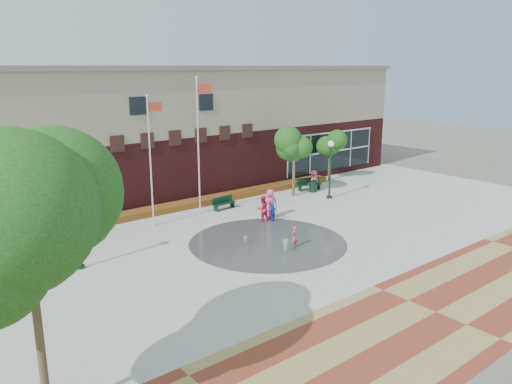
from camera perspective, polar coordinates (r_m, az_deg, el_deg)
ground at (r=24.72m, az=5.88°, el=-7.63°), size 120.00×120.00×0.00m
plaza_concrete at (r=27.51m, az=0.00°, el=-5.25°), size 46.00×18.00×0.01m
paver_band at (r=20.82m, az=19.88°, el=-12.81°), size 46.00×6.00×0.01m
splash_pad at (r=26.78m, az=1.35°, el=-5.80°), size 8.40×8.40×0.01m
library_building at (r=37.67m, az=-13.08°, el=6.95°), size 44.40×10.40×9.20m
flower_bed at (r=33.49m, az=-8.19°, el=-1.83°), size 26.00×1.20×0.40m
flagpole_left at (r=29.10m, az=-11.94°, el=4.16°), size 0.89×0.22×7.62m
flagpole_right at (r=32.24m, az=-6.56°, el=6.31°), size 1.01×0.41×8.57m
lamp_left at (r=24.10m, az=-19.89°, el=-2.78°), size 0.42×0.42×3.99m
lamp_right at (r=35.37m, az=8.50°, el=3.31°), size 0.44×0.44×4.15m
bench_left at (r=27.88m, az=-19.31°, el=-5.25°), size 1.69×0.79×0.82m
bench_mid at (r=32.82m, az=-3.67°, el=-1.55°), size 1.72×0.62×0.85m
bench_right at (r=37.98m, az=6.10°, el=0.63°), size 1.96×1.08×0.95m
trash_can at (r=37.44m, az=6.52°, el=0.66°), size 0.55×0.55×0.91m
tree_big_left at (r=13.14m, az=-24.94°, el=-1.99°), size 5.08×5.08×8.11m
tree_mid at (r=35.57m, az=4.39°, el=5.02°), size 2.86×2.86×4.83m
tree_small_right at (r=41.07m, az=8.47°, el=5.32°), size 2.35×2.35×4.02m
water_jet_a at (r=25.46m, az=3.36°, el=-6.92°), size 0.32×0.32×0.63m
water_jet_b at (r=26.51m, az=-1.23°, el=-6.02°), size 0.18×0.18×0.41m
child_splash at (r=25.98m, az=4.39°, el=-5.14°), size 0.50×0.42×1.16m
adult_red at (r=30.08m, az=0.75°, el=-1.92°), size 0.87×0.72×1.63m
adult_pink at (r=30.77m, az=1.64°, el=-1.35°), size 1.07×0.96×1.83m
child_blue at (r=30.11m, az=1.93°, el=-2.39°), size 0.69×0.33×1.14m
person_bench at (r=37.72m, az=6.58°, el=1.28°), size 1.03×0.60×1.58m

